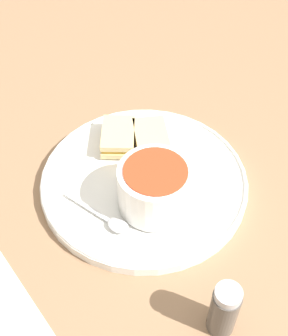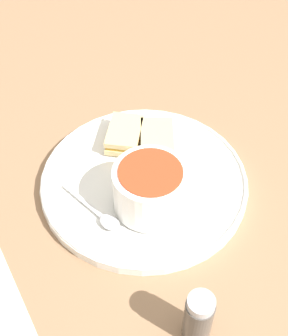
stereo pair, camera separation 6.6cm
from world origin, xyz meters
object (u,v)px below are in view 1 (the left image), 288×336
at_px(spoon, 113,222).
at_px(salt_shaker, 224,310).
at_px(sandwich_half_near, 151,138).
at_px(soup_bowl, 155,187).
at_px(sandwich_half_far, 118,137).

relative_size(spoon, salt_shaker, 1.34).
relative_size(spoon, sandwich_half_near, 1.24).
distance_m(soup_bowl, salt_shaker, 0.20).
height_order(sandwich_half_far, salt_shaker, salt_shaker).
xyz_separation_m(spoon, sandwich_half_far, (0.11, 0.13, 0.01)).
bearing_deg(spoon, soup_bowl, 68.70).
bearing_deg(sandwich_half_near, spoon, -149.74).
relative_size(sandwich_half_near, sandwich_half_far, 1.01).
xyz_separation_m(soup_bowl, sandwich_half_far, (0.04, 0.14, -0.02)).
bearing_deg(salt_shaker, spoon, 94.33).
bearing_deg(sandwich_half_far, spoon, -131.11).
bearing_deg(sandwich_half_far, sandwich_half_near, -44.72).
distance_m(spoon, sandwich_half_far, 0.17).
distance_m(soup_bowl, sandwich_half_near, 0.13).
bearing_deg(soup_bowl, salt_shaker, -106.50).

